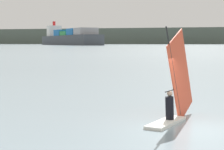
{
  "coord_description": "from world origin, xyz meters",
  "views": [
    {
      "loc": [
        0.26,
        -14.24,
        3.11
      ],
      "look_at": [
        -4.11,
        3.87,
        1.57
      ],
      "focal_mm": 62.8,
      "sensor_mm": 36.0,
      "label": 1
    }
  ],
  "objects": [
    {
      "name": "distant_headland",
      "position": [
        -343.24,
        971.9,
        15.96
      ],
      "size": [
        986.04,
        460.12,
        31.92
      ],
      "primitive_type": "cube",
      "rotation": [
        0.0,
        0.0,
        -0.02
      ],
      "color": "#4C564C",
      "rests_on": "ground_plane"
    },
    {
      "name": "cargo_ship",
      "position": [
        -169.18,
        456.46,
        8.86
      ],
      "size": [
        123.23,
        144.89,
        32.77
      ],
      "rotation": [
        0.0,
        0.0,
        5.39
      ],
      "color": "#3F444C",
      "rests_on": "ground_plane"
    },
    {
      "name": "ground_plane",
      "position": [
        0.0,
        0.0,
        0.0
      ],
      "size": [
        4000.0,
        4000.0,
        0.0
      ],
      "primitive_type": "plane",
      "color": "gray"
    },
    {
      "name": "windsurfer",
      "position": [
        -0.96,
        1.35,
        1.0
      ],
      "size": [
        1.58,
        4.22,
        3.98
      ],
      "rotation": [
        0.0,
        0.0,
        4.42
      ],
      "color": "white",
      "rests_on": "ground_plane"
    }
  ]
}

